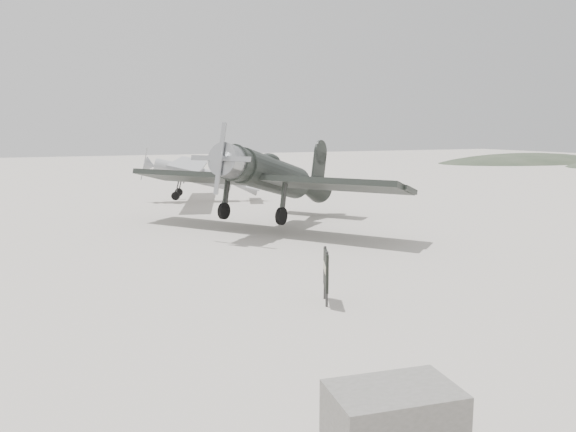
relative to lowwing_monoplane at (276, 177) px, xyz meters
name	(u,v)px	position (x,y,z in m)	size (l,w,h in m)	color
ground	(345,276)	(-1.52, -8.72, -2.16)	(160.00, 160.00, 0.00)	#ACA498
hill_northeast	(527,162)	(48.48, 31.28, -2.16)	(32.00, 16.00, 5.20)	#2E3A2A
lowwing_monoplane	(276,177)	(0.00, 0.00, 0.00)	(10.36, 11.39, 4.07)	black
highwing_monoplane	(198,172)	(-0.84, 9.79, -0.43)	(6.98, 9.68, 2.76)	gray
equipment_block	(393,418)	(-5.38, -16.72, -1.73)	(1.70, 1.06, 0.85)	#62615B
sign_board	(326,271)	(-3.21, -10.72, -1.34)	(0.43, 0.88, 1.36)	#333333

